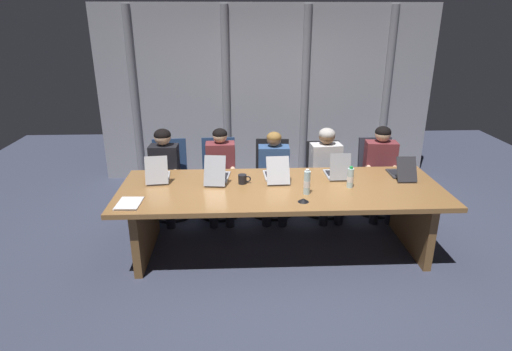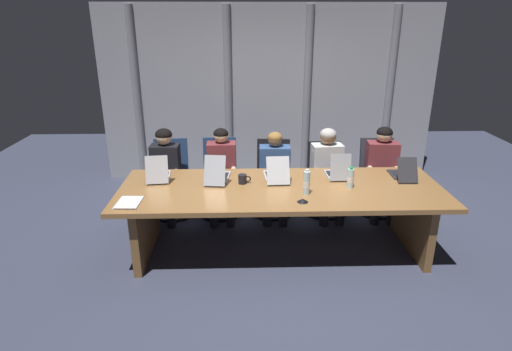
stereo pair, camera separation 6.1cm
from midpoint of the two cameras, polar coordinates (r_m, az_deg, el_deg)
The scene contains 23 objects.
ground_plane at distance 4.81m, azimuth 3.59°, elevation -9.89°, with size 10.17×10.17×0.00m, color #383D51.
conference_table at distance 4.54m, azimuth 3.75°, elevation -3.42°, with size 3.41×1.20×0.75m.
curtain_backdrop at distance 6.61m, azimuth 1.95°, elevation 10.84°, with size 5.08×0.17×2.64m.
laptop_left_end at distance 4.79m, azimuth -12.65°, elevation 0.19°, with size 0.28×0.44×0.30m.
laptop_left_mid at distance 4.66m, azimuth -4.82°, elevation 0.09°, with size 0.28×0.50×0.32m.
laptop_center at distance 4.69m, azimuth 3.11°, elevation 0.22°, with size 0.27×0.48×0.29m.
laptop_right_mid at distance 4.82m, azimuth 11.27°, elevation 0.41°, with size 0.23×0.37×0.31m.
laptop_right_end at distance 5.01m, azimuth 19.42°, elevation 0.32°, with size 0.22×0.44×0.27m.
office_chair_left_end at distance 5.64m, azimuth -10.92°, elevation -1.52°, with size 0.60×0.60×0.95m.
office_chair_left_mid at distance 5.57m, azimuth -4.50°, elevation -1.44°, with size 0.60×0.60×0.96m.
office_chair_center at distance 5.58m, azimuth 2.58°, elevation -1.44°, with size 0.60×0.60×0.93m.
office_chair_right_mid at distance 5.67m, azimuth 9.57°, elevation -1.45°, with size 0.60×0.60×0.90m.
office_chair_right_end at distance 5.85m, azimuth 16.31°, elevation -1.22°, with size 0.60×0.60×0.94m.
person_left_end at distance 5.39m, azimuth -11.88°, elevation 0.87°, with size 0.37×0.55×1.15m.
person_left_mid at distance 5.32m, azimuth -4.32°, elevation 0.81°, with size 0.38×0.55×1.15m.
person_center at distance 5.33m, azimuth 2.92°, elevation 0.64°, with size 0.41×0.56×1.10m.
person_right_mid at distance 5.42m, azimuth 10.00°, elevation 1.04°, with size 0.42×0.57×1.14m.
person_right_end at distance 5.60m, azimuth 16.98°, elevation 1.12°, with size 0.44×0.57×1.15m.
water_bottle_primary at distance 4.29m, azimuth 7.25°, elevation -1.00°, with size 0.07×0.07×0.27m.
water_bottle_secondary at distance 4.54m, azimuth 12.99°, elevation -0.39°, with size 0.07×0.07×0.23m.
coffee_mug_near at distance 4.56m, azimuth -1.40°, elevation -0.48°, with size 0.14×0.09×0.10m.
conference_mic_left_side at distance 4.14m, azimuth 6.74°, elevation -3.35°, with size 0.11×0.11×0.04m, color black.
spiral_notepad at distance 4.25m, azimuth -16.40°, elevation -3.57°, with size 0.23×0.32×0.03m.
Camera 2 is at (-0.39, -4.13, 2.44)m, focal length 29.68 mm.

